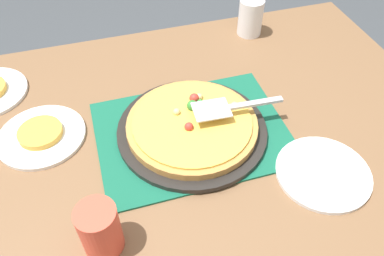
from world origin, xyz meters
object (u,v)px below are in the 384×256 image
cup_near (251,17)px  cup_corner (100,229)px  pizza_pan (192,130)px  pizza_server (230,107)px  plate_far_right (42,136)px  plate_side (323,173)px  pizza (192,124)px  served_slice_right (40,133)px

cup_near → cup_corner: (0.57, 0.64, 0.00)m
pizza_pan → pizza_server: (-0.10, 0.01, 0.06)m
plate_far_right → plate_side: bearing=153.7°
pizza → cup_corner: cup_corner is taller
pizza_pan → plate_side: (-0.26, 0.21, -0.01)m
cup_corner → plate_side: bearing=-176.6°
cup_near → cup_corner: 0.86m
pizza_pan → cup_near: bearing=-129.1°
served_slice_right → cup_near: size_ratio=0.92×
pizza_pan → pizza: size_ratio=1.15×
pizza_server → plate_side: bearing=127.3°
pizza → plate_far_right: 0.38m
pizza → cup_corner: (0.26, 0.24, 0.03)m
pizza → cup_near: size_ratio=2.75×
pizza → cup_near: 0.50m
served_slice_right → cup_corner: size_ratio=0.92×
pizza_pan → plate_far_right: pizza_pan is taller
served_slice_right → cup_corner: (-0.11, 0.34, 0.04)m
plate_side → served_slice_right: bearing=-26.3°
plate_side → served_slice_right: 0.70m
plate_side → pizza_server: 0.27m
pizza_server → cup_near: bearing=-119.1°
cup_near → plate_far_right: bearing=23.3°
pizza → pizza_server: size_ratio=1.42×
plate_far_right → cup_near: bearing=-156.7°
cup_near → pizza_server: bearing=60.9°
plate_far_right → cup_near: 0.75m
pizza → pizza_server: (-0.10, 0.01, 0.04)m
pizza_pan → pizza: pizza is taller
pizza → cup_near: (-0.32, -0.39, 0.03)m
served_slice_right → cup_near: 0.75m
pizza → plate_far_right: (0.37, -0.09, -0.03)m
plate_side → cup_near: bearing=-96.0°
cup_near → pizza_server: 0.46m
plate_far_right → served_slice_right: bearing=0.0°
plate_side → cup_near: size_ratio=1.83×
pizza → pizza_pan: bearing=44.6°
pizza → pizza_server: pizza_server is taller
cup_near → cup_corner: same height
pizza_pan → pizza: 0.02m
plate_far_right → cup_corner: cup_corner is taller
pizza → plate_side: (-0.25, 0.21, -0.03)m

